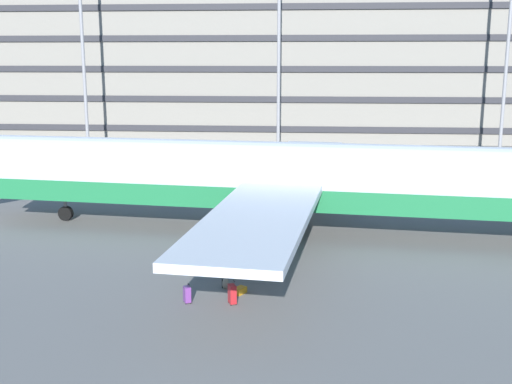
# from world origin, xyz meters

# --- Properties ---
(ground_plane) EXTENTS (600.00, 600.00, 0.00)m
(ground_plane) POSITION_xyz_m (0.00, 0.00, 0.00)
(ground_plane) COLOR slate
(terminal_structure) EXTENTS (166.07, 17.98, 17.52)m
(terminal_structure) POSITION_xyz_m (0.00, 45.86, 8.76)
(terminal_structure) COLOR gray
(terminal_structure) RESTS_ON ground_plane
(airliner) EXTENTS (40.52, 32.81, 11.07)m
(airliner) POSITION_xyz_m (0.53, -1.99, 3.16)
(airliner) COLOR silver
(airliner) RESTS_ON ground_plane
(light_mast_left) EXTENTS (1.80, 0.50, 24.73)m
(light_mast_left) POSITION_xyz_m (-21.89, 30.04, 14.10)
(light_mast_left) COLOR gray
(light_mast_left) RESTS_ON ground_plane
(light_mast_center_left) EXTENTS (1.80, 0.50, 23.69)m
(light_mast_center_left) POSITION_xyz_m (-0.79, 30.04, 13.56)
(light_mast_center_left) COLOR gray
(light_mast_center_left) RESTS_ON ground_plane
(light_mast_center_right) EXTENTS (1.80, 0.50, 25.75)m
(light_mast_center_right) POSITION_xyz_m (22.62, 30.04, 14.62)
(light_mast_center_right) COLOR gray
(light_mast_center_right) RESTS_ON ground_plane
(suitcase_teal) EXTENTS (0.63, 0.71, 0.27)m
(suitcase_teal) POSITION_xyz_m (-0.61, -12.16, 0.14)
(suitcase_teal) COLOR orange
(suitcase_teal) RESTS_ON ground_plane
(suitcase_laid_flat) EXTENTS (0.41, 0.49, 1.00)m
(suitcase_laid_flat) POSITION_xyz_m (-0.79, -13.35, 0.44)
(suitcase_laid_flat) COLOR #B21E23
(suitcase_laid_flat) RESTS_ON ground_plane
(suitcase_upright) EXTENTS (0.38, 0.43, 0.82)m
(suitcase_upright) POSITION_xyz_m (-2.67, -13.38, 0.38)
(suitcase_upright) COLOR #72388C
(suitcase_upright) RESTS_ON ground_plane
(backpack_small) EXTENTS (0.39, 0.43, 0.56)m
(backpack_small) POSITION_xyz_m (-1.28, -11.66, 0.25)
(backpack_small) COLOR gray
(backpack_small) RESTS_ON ground_plane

